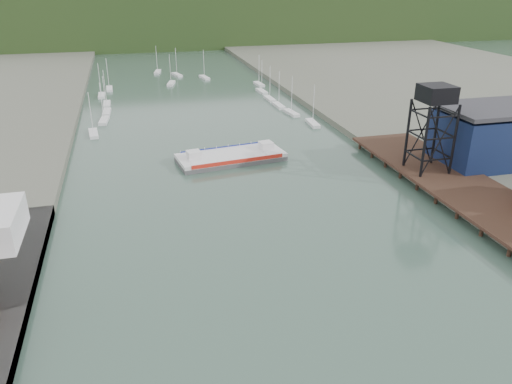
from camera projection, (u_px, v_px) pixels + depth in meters
east_pier at (479, 197)px, 83.77m from camera, size 14.00×70.00×2.45m
lift_tower at (436, 99)px, 89.29m from camera, size 6.50×6.50×16.00m
blue_shed at (491, 136)px, 97.96m from camera, size 20.50×14.50×11.30m
marina_sailboats at (188, 96)px, 158.76m from camera, size 57.71×92.65×0.90m
distant_hills at (145, 20)px, 298.14m from camera, size 500.00×120.00×80.00m
chain_ferry at (231, 157)px, 104.86m from camera, size 23.23×11.78×3.20m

